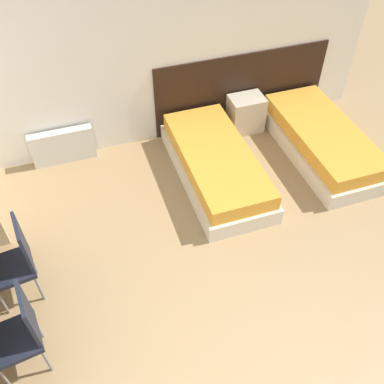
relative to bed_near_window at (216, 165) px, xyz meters
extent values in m
cube|color=white|center=(-0.54, 1.05, 1.15)|extent=(6.07, 0.05, 2.70)
cube|color=black|center=(0.75, 1.01, 0.33)|extent=(2.48, 0.03, 1.06)
cube|color=beige|center=(0.00, 0.00, -0.09)|extent=(0.88, 1.95, 0.22)
cube|color=gold|center=(0.00, 0.00, 0.12)|extent=(0.80, 1.87, 0.20)
cube|color=beige|center=(1.50, 0.00, -0.09)|extent=(0.88, 1.95, 0.22)
cube|color=gold|center=(1.50, 0.00, 0.12)|extent=(0.80, 1.87, 0.20)
cube|color=beige|center=(0.75, 0.80, 0.06)|extent=(0.47, 0.35, 0.52)
cube|color=silver|center=(-1.76, 0.93, 0.03)|extent=(0.80, 0.12, 0.47)
cube|color=black|center=(-2.42, -0.95, 0.21)|extent=(0.45, 0.45, 0.05)
cube|color=black|center=(-2.23, -0.93, 0.49)|extent=(0.08, 0.36, 0.50)
cylinder|color=slate|center=(-2.56, -1.15, -0.01)|extent=(0.02, 0.02, 0.39)
cylinder|color=slate|center=(-2.23, -1.10, -0.01)|extent=(0.02, 0.02, 0.39)
cylinder|color=slate|center=(-2.27, -0.76, -0.01)|extent=(0.02, 0.02, 0.39)
cube|color=black|center=(-2.42, -1.69, 0.21)|extent=(0.45, 0.45, 0.05)
cube|color=black|center=(-2.23, -1.67, 0.49)|extent=(0.08, 0.36, 0.50)
cylinder|color=slate|center=(-2.56, -1.89, -0.01)|extent=(0.02, 0.02, 0.39)
cylinder|color=slate|center=(-2.22, -1.84, -0.01)|extent=(0.02, 0.02, 0.39)
cylinder|color=slate|center=(-2.27, -1.50, -0.01)|extent=(0.02, 0.02, 0.39)
camera|label=1|loc=(-1.54, -3.65, 3.56)|focal=40.00mm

